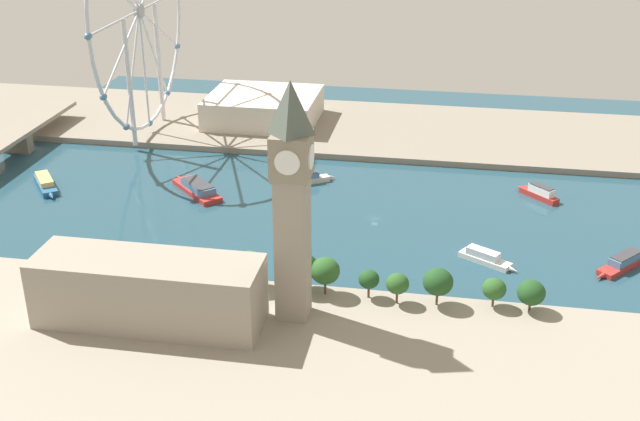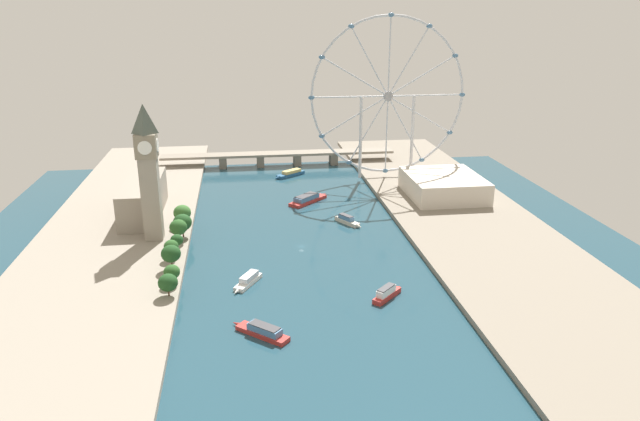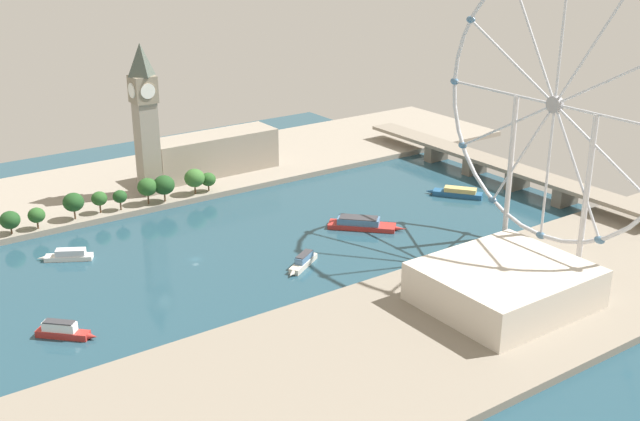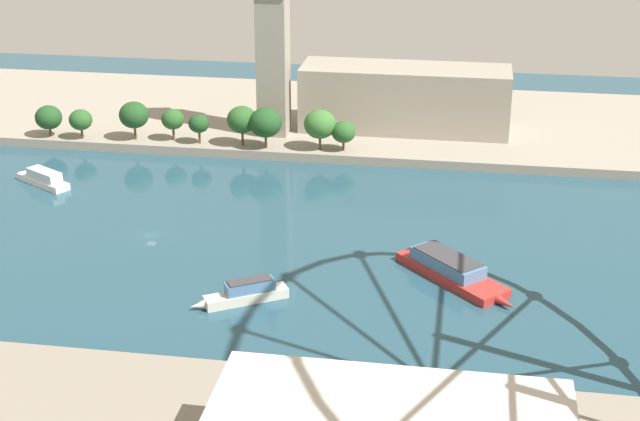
{
  "view_description": "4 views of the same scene",
  "coord_description": "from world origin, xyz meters",
  "px_view_note": "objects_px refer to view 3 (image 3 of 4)",
  "views": [
    {
      "loc": [
        -302.34,
        -30.06,
        142.44
      ],
      "look_at": [
        -23.45,
        18.94,
        12.7
      ],
      "focal_mm": 45.25,
      "sensor_mm": 36.0,
      "label": 1
    },
    {
      "loc": [
        -31.68,
        -313.3,
        130.23
      ],
      "look_at": [
        16.41,
        41.38,
        7.03
      ],
      "focal_mm": 33.26,
      "sensor_mm": 36.0,
      "label": 2
    },
    {
      "loc": [
        286.86,
        -136.73,
        140.66
      ],
      "look_at": [
        6.39,
        61.66,
        11.13
      ],
      "focal_mm": 44.49,
      "sensor_mm": 36.0,
      "label": 3
    },
    {
      "loc": [
        223.73,
        82.37,
        104.8
      ],
      "look_at": [
        6.87,
        47.54,
        13.17
      ],
      "focal_mm": 53.23,
      "sensor_mm": 36.0,
      "label": 4
    }
  ],
  "objects_px": {
    "tour_boat_0": "(457,193)",
    "clock_tower": "(145,117)",
    "tour_boat_1": "(361,224)",
    "tour_boat_3": "(63,331)",
    "river_bridge": "(496,166)",
    "parliament_block": "(214,153)",
    "ferris_wheel": "(555,106)",
    "riverside_hall": "(505,285)",
    "tour_boat_4": "(303,262)",
    "tour_boat_2": "(68,255)"
  },
  "relations": [
    {
      "from": "tour_boat_0",
      "to": "clock_tower",
      "type": "bearing_deg",
      "value": 18.62
    },
    {
      "from": "tour_boat_1",
      "to": "tour_boat_3",
      "type": "relative_size",
      "value": 1.67
    },
    {
      "from": "river_bridge",
      "to": "tour_boat_3",
      "type": "distance_m",
      "value": 256.99
    },
    {
      "from": "river_bridge",
      "to": "parliament_block",
      "type": "bearing_deg",
      "value": -127.38
    },
    {
      "from": "ferris_wheel",
      "to": "riverside_hall",
      "type": "distance_m",
      "value": 82.83
    },
    {
      "from": "river_bridge",
      "to": "clock_tower",
      "type": "bearing_deg",
      "value": -116.33
    },
    {
      "from": "tour_boat_3",
      "to": "riverside_hall",
      "type": "bearing_deg",
      "value": 16.82
    },
    {
      "from": "river_bridge",
      "to": "tour_boat_4",
      "type": "relative_size",
      "value": 9.24
    },
    {
      "from": "parliament_block",
      "to": "river_bridge",
      "type": "relative_size",
      "value": 0.36
    },
    {
      "from": "tour_boat_3",
      "to": "parliament_block",
      "type": "bearing_deg",
      "value": 89.75
    },
    {
      "from": "tour_boat_3",
      "to": "tour_boat_4",
      "type": "height_order",
      "value": "tour_boat_3"
    },
    {
      "from": "clock_tower",
      "to": "tour_boat_2",
      "type": "relative_size",
      "value": 3.52
    },
    {
      "from": "riverside_hall",
      "to": "tour_boat_0",
      "type": "xyz_separation_m",
      "value": [
        -102.33,
        76.73,
        -8.44
      ]
    },
    {
      "from": "parliament_block",
      "to": "ferris_wheel",
      "type": "height_order",
      "value": "ferris_wheel"
    },
    {
      "from": "parliament_block",
      "to": "tour_boat_3",
      "type": "xyz_separation_m",
      "value": [
        129.18,
        -129.53,
        -11.58
      ]
    },
    {
      "from": "river_bridge",
      "to": "tour_boat_1",
      "type": "bearing_deg",
      "value": -82.92
    },
    {
      "from": "parliament_block",
      "to": "tour_boat_1",
      "type": "xyz_separation_m",
      "value": [
        108.7,
        20.04,
        -11.79
      ]
    },
    {
      "from": "ferris_wheel",
      "to": "tour_boat_2",
      "type": "xyz_separation_m",
      "value": [
        -111.61,
        -173.14,
        -63.45
      ]
    },
    {
      "from": "parliament_block",
      "to": "riverside_hall",
      "type": "relative_size",
      "value": 1.23
    },
    {
      "from": "tour_boat_1",
      "to": "ferris_wheel",
      "type": "bearing_deg",
      "value": -9.22
    },
    {
      "from": "parliament_block",
      "to": "tour_boat_1",
      "type": "relative_size",
      "value": 2.36
    },
    {
      "from": "tour_boat_2",
      "to": "tour_boat_0",
      "type": "bearing_deg",
      "value": -160.57
    },
    {
      "from": "clock_tower",
      "to": "tour_boat_0",
      "type": "distance_m",
      "value": 166.31
    },
    {
      "from": "riverside_hall",
      "to": "tour_boat_3",
      "type": "distance_m",
      "value": 161.08
    },
    {
      "from": "parliament_block",
      "to": "tour_boat_1",
      "type": "distance_m",
      "value": 111.16
    },
    {
      "from": "clock_tower",
      "to": "tour_boat_3",
      "type": "xyz_separation_m",
      "value": [
        117.25,
        -85.55,
        -41.16
      ]
    },
    {
      "from": "tour_boat_0",
      "to": "tour_boat_3",
      "type": "height_order",
      "value": "tour_boat_3"
    },
    {
      "from": "riverside_hall",
      "to": "tour_boat_1",
      "type": "distance_m",
      "value": 96.68
    },
    {
      "from": "tour_boat_2",
      "to": "tour_boat_4",
      "type": "distance_m",
      "value": 101.69
    },
    {
      "from": "ferris_wheel",
      "to": "tour_boat_3",
      "type": "relative_size",
      "value": 6.74
    },
    {
      "from": "parliament_block",
      "to": "tour_boat_4",
      "type": "distance_m",
      "value": 131.99
    },
    {
      "from": "tour_boat_0",
      "to": "tour_boat_1",
      "type": "bearing_deg",
      "value": 58.0
    },
    {
      "from": "tour_boat_3",
      "to": "river_bridge",
      "type": "bearing_deg",
      "value": 52.33
    },
    {
      "from": "riverside_hall",
      "to": "tour_boat_4",
      "type": "xyz_separation_m",
      "value": [
        -76.07,
        -39.47,
        -8.36
      ]
    },
    {
      "from": "ferris_wheel",
      "to": "riverside_hall",
      "type": "height_order",
      "value": "ferris_wheel"
    },
    {
      "from": "tour_boat_0",
      "to": "tour_boat_4",
      "type": "relative_size",
      "value": 1.23
    },
    {
      "from": "parliament_block",
      "to": "riverside_hall",
      "type": "bearing_deg",
      "value": 3.5
    },
    {
      "from": "parliament_block",
      "to": "tour_boat_3",
      "type": "height_order",
      "value": "parliament_block"
    },
    {
      "from": "riverside_hall",
      "to": "parliament_block",
      "type": "bearing_deg",
      "value": -176.5
    },
    {
      "from": "tour_boat_0",
      "to": "parliament_block",
      "type": "bearing_deg",
      "value": 3.87
    },
    {
      "from": "tour_boat_1",
      "to": "tour_boat_2",
      "type": "relative_size",
      "value": 1.38
    },
    {
      "from": "riverside_hall",
      "to": "tour_boat_2",
      "type": "xyz_separation_m",
      "value": [
        -140.37,
        -118.25,
        -8.5
      ]
    },
    {
      "from": "ferris_wheel",
      "to": "river_bridge",
      "type": "distance_m",
      "value": 114.23
    },
    {
      "from": "ferris_wheel",
      "to": "tour_boat_3",
      "type": "bearing_deg",
      "value": -103.37
    },
    {
      "from": "river_bridge",
      "to": "tour_boat_0",
      "type": "xyz_separation_m",
      "value": [
        6.75,
        -35.96,
        -6.35
      ]
    },
    {
      "from": "parliament_block",
      "to": "ferris_wheel",
      "type": "xyz_separation_m",
      "value": [
        175.97,
        67.4,
        51.39
      ]
    },
    {
      "from": "clock_tower",
      "to": "tour_boat_3",
      "type": "height_order",
      "value": "clock_tower"
    },
    {
      "from": "ferris_wheel",
      "to": "riverside_hall",
      "type": "xyz_separation_m",
      "value": [
        28.76,
        -54.89,
        -54.96
      ]
    },
    {
      "from": "riverside_hall",
      "to": "clock_tower",
      "type": "bearing_deg",
      "value": -163.67
    },
    {
      "from": "river_bridge",
      "to": "tour_boat_4",
      "type": "xyz_separation_m",
      "value": [
        33.02,
        -152.16,
        -6.27
      ]
    }
  ]
}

